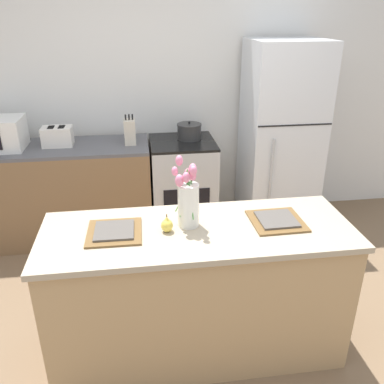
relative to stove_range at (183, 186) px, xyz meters
name	(u,v)px	position (x,y,z in m)	size (l,w,h in m)	color
ground_plane	(197,345)	(-0.10, -1.60, -0.46)	(10.00, 10.00, 0.00)	brown
back_wall	(167,86)	(-0.10, 0.40, 0.89)	(5.20, 0.08, 2.70)	silver
kitchen_island	(198,291)	(-0.10, -1.60, -0.01)	(1.80, 0.66, 0.89)	tan
back_counter	(60,193)	(-1.16, 0.00, 0.00)	(1.68, 0.60, 0.91)	brown
stove_range	(183,186)	(0.00, 0.00, 0.00)	(0.60, 0.61, 0.91)	#B2B5B7
refrigerator	(281,138)	(0.95, 0.00, 0.44)	(0.68, 0.67, 1.80)	silver
flower_vase	(188,199)	(-0.15, -1.55, 0.60)	(0.15, 0.15, 0.41)	silver
pear_figurine	(167,225)	(-0.28, -1.60, 0.47)	(0.07, 0.07, 0.11)	#E5CC4C
plate_setting_left	(114,232)	(-0.57, -1.58, 0.44)	(0.31, 0.31, 0.02)	brown
plate_setting_right	(277,220)	(0.37, -1.58, 0.44)	(0.31, 0.31, 0.02)	brown
toaster	(57,136)	(-1.12, 0.02, 0.54)	(0.28, 0.18, 0.17)	silver
cooking_pot	(189,131)	(0.07, 0.06, 0.53)	(0.23, 0.23, 0.17)	#2D2D2D
knife_block	(130,132)	(-0.48, -0.01, 0.57)	(0.10, 0.14, 0.27)	beige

